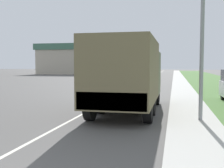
# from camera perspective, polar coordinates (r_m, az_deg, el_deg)

# --- Properties ---
(ground_plane) EXTENTS (180.00, 180.00, 0.00)m
(ground_plane) POSITION_cam_1_polar(r_m,az_deg,el_deg) (42.98, 7.45, 1.06)
(ground_plane) COLOR #565451
(lane_centre_stripe) EXTENTS (0.12, 120.00, 0.00)m
(lane_centre_stripe) POSITION_cam_1_polar(r_m,az_deg,el_deg) (42.98, 7.45, 1.07)
(lane_centre_stripe) COLOR silver
(lane_centre_stripe) RESTS_ON ground
(sidewalk_right) EXTENTS (1.80, 120.00, 0.12)m
(sidewalk_right) POSITION_cam_1_polar(r_m,az_deg,el_deg) (42.81, 13.46, 1.06)
(sidewalk_right) COLOR beige
(sidewalk_right) RESTS_ON ground
(grass_strip_right) EXTENTS (7.00, 120.00, 0.02)m
(grass_strip_right) POSITION_cam_1_polar(r_m,az_deg,el_deg) (43.11, 19.31, 0.90)
(grass_strip_right) COLOR #4C7538
(grass_strip_right) RESTS_ON ground
(military_truck) EXTENTS (2.48, 7.28, 3.13)m
(military_truck) POSITION_cam_1_polar(r_m,az_deg,el_deg) (12.44, 3.32, 2.25)
(military_truck) COLOR #545B3D
(military_truck) RESTS_ON ground
(car_nearest_ahead) EXTENTS (1.74, 4.61, 1.56)m
(car_nearest_ahead) POSITION_cam_1_polar(r_m,az_deg,el_deg) (27.15, 1.36, 0.94)
(car_nearest_ahead) COLOR #B7BABF
(car_nearest_ahead) RESTS_ON ground
(car_second_ahead) EXTENTS (1.77, 3.90, 1.70)m
(car_second_ahead) POSITION_cam_1_polar(r_m,az_deg,el_deg) (40.83, 4.90, 1.99)
(car_second_ahead) COLOR silver
(car_second_ahead) RESTS_ON ground
(lamp_post) EXTENTS (1.69, 0.24, 6.64)m
(lamp_post) POSITION_cam_1_polar(r_m,az_deg,el_deg) (10.67, 16.75, 14.55)
(lamp_post) COLOR gray
(lamp_post) RESTS_ON sidewalk_right
(building_distant) EXTENTS (19.96, 11.78, 6.84)m
(building_distant) POSITION_cam_1_polar(r_m,az_deg,el_deg) (66.75, -5.70, 5.05)
(building_distant) COLOR #B2A893
(building_distant) RESTS_ON ground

